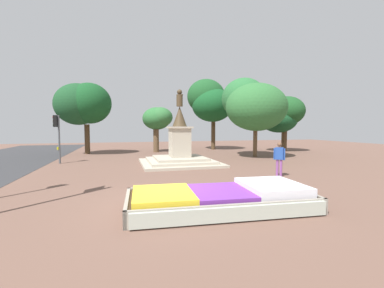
% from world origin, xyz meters
% --- Properties ---
extents(ground_plane, '(71.34, 71.34, 0.00)m').
position_xyz_m(ground_plane, '(0.00, 0.00, 0.00)').
color(ground_plane, brown).
extents(flower_planter, '(5.82, 2.96, 0.71)m').
position_xyz_m(flower_planter, '(1.45, -1.08, 0.30)').
color(flower_planter, '#38281C').
rests_on(flower_planter, ground_plane).
extents(statue_monument, '(5.14, 5.14, 5.02)m').
position_xyz_m(statue_monument, '(2.25, 8.58, 0.87)').
color(statue_monument, '#B1A793').
rests_on(statue_monument, ground_plane).
extents(traffic_light_far_corner, '(0.41, 0.28, 3.32)m').
position_xyz_m(traffic_light_far_corner, '(-5.78, 10.98, 2.30)').
color(traffic_light_far_corner, '#4C5156').
rests_on(traffic_light_far_corner, ground_plane).
extents(pedestrian_crossing_plaza, '(0.45, 0.42, 1.74)m').
position_xyz_m(pedestrian_crossing_plaza, '(6.14, 2.93, 1.01)').
color(pedestrian_crossing_plaza, '#8C4C99').
rests_on(pedestrian_crossing_plaza, ground_plane).
extents(park_tree_far_left, '(4.92, 4.77, 7.82)m').
position_xyz_m(park_tree_far_left, '(7.91, 18.71, 5.36)').
color(park_tree_far_left, '#4C3823').
rests_on(park_tree_far_left, ground_plane).
extents(park_tree_behind_statue, '(4.95, 4.64, 6.48)m').
position_xyz_m(park_tree_behind_statue, '(-4.87, 16.91, 4.63)').
color(park_tree_behind_statue, '#4C3823').
rests_on(park_tree_behind_statue, ground_plane).
extents(park_tree_far_right, '(4.24, 4.30, 5.65)m').
position_xyz_m(park_tree_far_right, '(14.50, 14.81, 3.73)').
color(park_tree_far_right, '#4C3823').
rests_on(park_tree_far_right, ground_plane).
extents(park_tree_street_side, '(5.04, 5.52, 6.66)m').
position_xyz_m(park_tree_street_side, '(8.80, 10.80, 4.41)').
color(park_tree_street_side, brown).
rests_on(park_tree_street_side, ground_plane).
extents(park_tree_mid_canopy, '(2.97, 3.08, 4.50)m').
position_xyz_m(park_tree_mid_canopy, '(2.02, 17.50, 3.37)').
color(park_tree_mid_canopy, brown).
rests_on(park_tree_mid_canopy, ground_plane).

